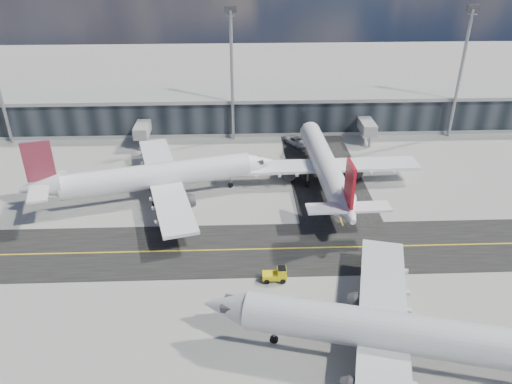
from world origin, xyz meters
TOP-DOWN VIEW (x-y plane):
  - ground at (0.00, 0.00)m, footprint 300.00×300.00m
  - taxiway_lanes at (3.91, 10.74)m, footprint 180.00×63.00m
  - terminal_concourse at (0.04, 54.93)m, footprint 152.00×19.80m
  - floodlight_masts at (0.00, 48.00)m, footprint 102.50×0.70m
  - airliner_af at (-13.87, 20.71)m, footprint 43.67×37.57m
  - airliner_redtail at (17.08, 24.51)m, footprint 36.50×42.87m
  - airliner_near at (18.45, -18.73)m, footprint 44.18×38.00m
  - baggage_tug at (6.07, -3.62)m, footprint 3.36×1.74m
  - service_van at (14.22, 44.00)m, footprint 5.68×6.77m

SIDE VIEW (x-z plane):
  - ground at x=0.00m, z-range 0.00..0.00m
  - taxiway_lanes at x=3.91m, z-range -0.01..0.03m
  - service_van at x=14.22m, z-range 0.00..1.72m
  - baggage_tug at x=6.07m, z-range 0.00..2.10m
  - terminal_concourse at x=0.04m, z-range -0.31..8.49m
  - airliner_redtail at x=17.08m, z-range -2.16..10.56m
  - airliner_af at x=-13.87m, z-range -2.22..10.87m
  - airliner_near at x=18.45m, z-range -2.25..10.99m
  - floodlight_masts at x=0.00m, z-range 1.16..30.06m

